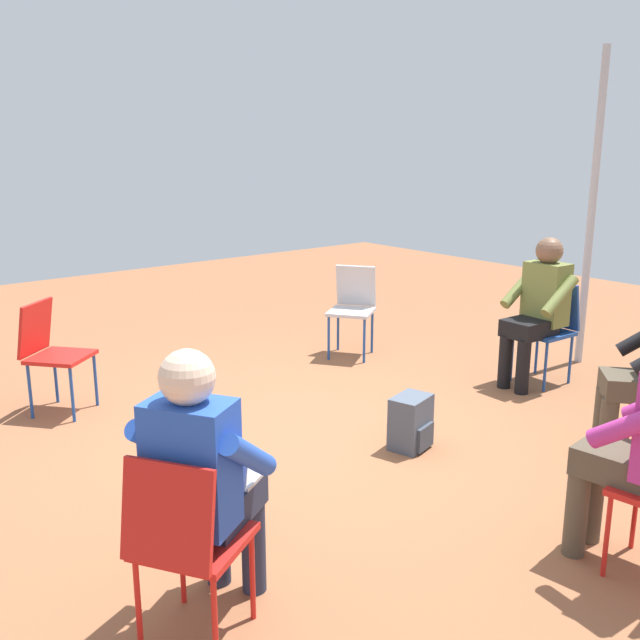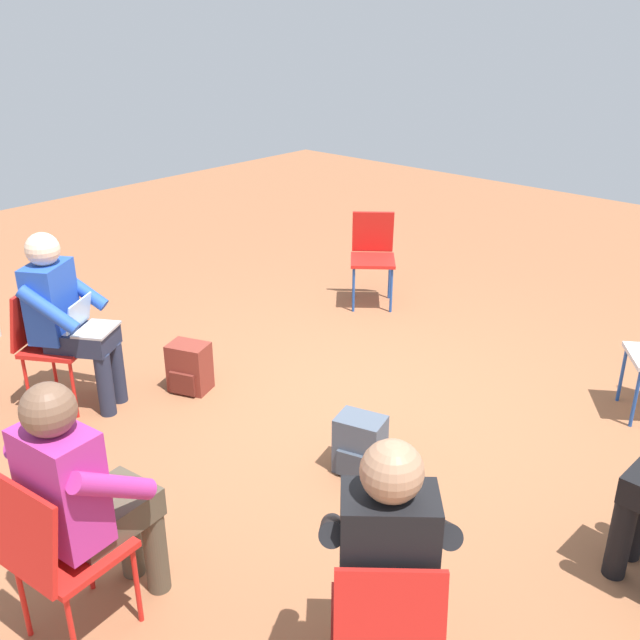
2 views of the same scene
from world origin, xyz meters
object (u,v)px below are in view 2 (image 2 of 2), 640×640
object	(u,v)px
chair_southwest	(386,629)
person_in_black	(385,554)
person_with_laptop	(66,313)
backpack_near_laptop_user	(360,448)
chair_northeast	(373,252)
chair_northwest	(47,338)
backpack_by_empty_chair	(190,370)
chair_west	(56,550)
person_in_magenta	(83,490)

from	to	relation	value
chair_southwest	person_in_black	distance (m)	0.26
person_with_laptop	backpack_near_laptop_user	bearing A→B (deg)	78.28
chair_southwest	person_in_black	xyz separation A→B (m)	(0.13, 0.11, 0.20)
chair_northeast	person_in_black	xyz separation A→B (m)	(-3.28, -2.60, 0.20)
chair_southwest	chair_northwest	size ratio (longest dim) A/B	1.00
backpack_near_laptop_user	backpack_by_empty_chair	bearing A→B (deg)	91.68
chair_west	backpack_near_laptop_user	world-z (taller)	chair_west
chair_northwest	person_in_magenta	bearing A→B (deg)	34.49
person_in_magenta	person_in_black	distance (m)	1.30
person_with_laptop	person_in_magenta	distance (m)	2.02
person_in_black	person_with_laptop	bearing A→B (deg)	131.76
chair_southwest	chair_west	bearing A→B (deg)	164.29
chair_northeast	backpack_near_laptop_user	xyz separation A→B (m)	(-2.16, -1.60, -0.34)
chair_northeast	person_with_laptop	world-z (taller)	person_with_laptop
backpack_near_laptop_user	chair_west	bearing A→B (deg)	175.06
chair_southwest	chair_west	distance (m)	1.39
person_with_laptop	person_in_magenta	bearing A→B (deg)	30.52
chair_west	chair_northwest	bearing A→B (deg)	145.56
chair_west	person_in_magenta	size ratio (longest dim) A/B	0.69
backpack_by_empty_chair	backpack_near_laptop_user	bearing A→B (deg)	-88.32
backpack_near_laptop_user	person_with_laptop	bearing A→B (deg)	109.62
backpack_by_empty_chair	chair_west	bearing A→B (deg)	-142.07
chair_southwest	chair_northwest	bearing A→B (deg)	131.70
chair_southwest	person_with_laptop	world-z (taller)	person_with_laptop
chair_west	backpack_near_laptop_user	bearing A→B (deg)	78.52
chair_southwest	backpack_by_empty_chair	xyz separation A→B (m)	(1.19, 2.65, -0.34)
person_in_magenta	backpack_near_laptop_user	bearing A→B (deg)	77.38
chair_west	person_in_black	world-z (taller)	person_in_black
chair_northwest	person_in_magenta	size ratio (longest dim) A/B	0.69
chair_west	backpack_near_laptop_user	xyz separation A→B (m)	(1.82, -0.16, -0.34)
backpack_near_laptop_user	backpack_by_empty_chair	xyz separation A→B (m)	(-0.05, 1.54, 0.00)
chair_southwest	person_with_laptop	bearing A→B (deg)	129.72
person_in_black	backpack_by_empty_chair	world-z (taller)	person_in_black
person_with_laptop	person_in_magenta	xyz separation A→B (m)	(-0.95, -1.78, 0.00)
chair_northeast	chair_west	size ratio (longest dim) A/B	1.00
person_with_laptop	person_in_black	size ratio (longest dim) A/B	1.00
backpack_near_laptop_user	backpack_by_empty_chair	distance (m)	1.54
chair_northwest	person_in_black	size ratio (longest dim) A/B	0.69
chair_northwest	backpack_near_laptop_user	size ratio (longest dim) A/B	2.36
backpack_near_laptop_user	backpack_by_empty_chair	size ratio (longest dim) A/B	1.00
chair_northeast	person_with_laptop	xyz separation A→B (m)	(-2.86, 0.36, 0.20)
person_with_laptop	backpack_near_laptop_user	distance (m)	2.15
chair_northwest	person_with_laptop	distance (m)	0.26
chair_northeast	backpack_near_laptop_user	size ratio (longest dim) A/B	2.36
chair_northeast	person_in_magenta	distance (m)	4.08
chair_southwest	person_with_laptop	distance (m)	3.12
chair_northwest	chair_southwest	bearing A→B (deg)	50.65
chair_west	chair_northwest	xyz separation A→B (m)	(1.03, 1.95, 0.00)
person_with_laptop	backpack_by_empty_chair	bearing A→B (deg)	115.89
person_in_magenta	person_in_black	size ratio (longest dim) A/B	1.00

